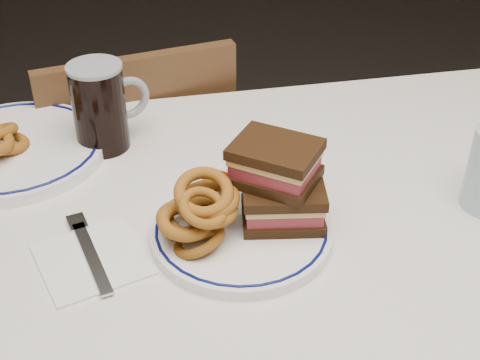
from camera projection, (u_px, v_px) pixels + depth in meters
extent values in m
cube|color=silver|center=(221.00, 248.00, 0.93)|extent=(1.26, 0.86, 0.03)
cylinder|color=#4B3418|center=(432.00, 248.00, 1.51)|extent=(0.06, 0.06, 0.71)
cube|color=silver|center=(184.00, 141.00, 1.33)|extent=(1.26, 0.01, 0.17)
cube|color=#4B3418|center=(134.00, 197.00, 1.61)|extent=(0.45, 0.45, 0.04)
cylinder|color=#4B3418|center=(183.00, 211.00, 1.90)|extent=(0.03, 0.03, 0.38)
cylinder|color=#4B3418|center=(223.00, 286.00, 1.65)|extent=(0.03, 0.03, 0.38)
cylinder|color=#4B3418|center=(66.00, 238.00, 1.80)|extent=(0.03, 0.03, 0.38)
cylinder|color=#4B3418|center=(91.00, 323.00, 1.55)|extent=(0.03, 0.03, 0.38)
cube|color=#4B3418|center=(145.00, 153.00, 1.34)|extent=(0.38, 0.10, 0.42)
cylinder|color=white|center=(241.00, 232.00, 0.93)|extent=(0.25, 0.25, 0.02)
torus|color=#0A104F|center=(241.00, 227.00, 0.92)|extent=(0.24, 0.24, 0.00)
cube|color=black|center=(282.00, 215.00, 0.93)|extent=(0.12, 0.11, 0.01)
cube|color=maroon|center=(283.00, 205.00, 0.92)|extent=(0.11, 0.10, 0.02)
cube|color=tan|center=(283.00, 197.00, 0.91)|extent=(0.12, 0.10, 0.01)
cube|color=black|center=(283.00, 190.00, 0.91)|extent=(0.12, 0.11, 0.01)
cube|color=black|center=(275.00, 176.00, 0.91)|extent=(0.14, 0.14, 0.01)
cube|color=maroon|center=(275.00, 166.00, 0.90)|extent=(0.13, 0.13, 0.02)
cube|color=tan|center=(275.00, 157.00, 0.89)|extent=(0.14, 0.13, 0.01)
cube|color=black|center=(276.00, 149.00, 0.88)|extent=(0.14, 0.14, 0.01)
torus|color=brown|center=(199.00, 240.00, 0.89)|extent=(0.08, 0.08, 0.05)
torus|color=brown|center=(192.00, 218.00, 0.91)|extent=(0.08, 0.08, 0.03)
torus|color=brown|center=(185.00, 217.00, 0.90)|extent=(0.08, 0.08, 0.01)
torus|color=brown|center=(185.00, 222.00, 0.88)|extent=(0.08, 0.08, 0.03)
torus|color=brown|center=(210.00, 211.00, 0.88)|extent=(0.08, 0.08, 0.02)
torus|color=brown|center=(208.00, 200.00, 0.88)|extent=(0.09, 0.09, 0.03)
torus|color=brown|center=(204.00, 208.00, 0.86)|extent=(0.07, 0.07, 0.05)
torus|color=brown|center=(204.00, 192.00, 0.87)|extent=(0.08, 0.08, 0.05)
cylinder|color=silver|center=(218.00, 187.00, 0.97)|extent=(0.05, 0.05, 0.03)
cylinder|color=#861302|center=(217.00, 182.00, 0.97)|extent=(0.04, 0.04, 0.01)
cylinder|color=black|center=(99.00, 108.00, 1.08)|extent=(0.09, 0.09, 0.15)
cylinder|color=#8F939C|center=(94.00, 67.00, 1.04)|extent=(0.09, 0.09, 0.01)
torus|color=#8F939C|center=(128.00, 98.00, 1.10)|extent=(0.08, 0.04, 0.08)
cylinder|color=white|center=(13.00, 150.00, 1.10)|extent=(0.30, 0.30, 0.02)
torus|color=#0A104F|center=(12.00, 145.00, 1.09)|extent=(0.28, 0.28, 0.01)
torus|color=brown|center=(4.00, 143.00, 1.08)|extent=(0.09, 0.08, 0.05)
cube|color=white|center=(92.00, 260.00, 0.89)|extent=(0.17, 0.17, 0.00)
cube|color=#B9B9BE|center=(92.00, 257.00, 0.89)|extent=(0.05, 0.15, 0.00)
cube|color=#B9B9BE|center=(77.00, 222.00, 0.95)|extent=(0.03, 0.04, 0.00)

